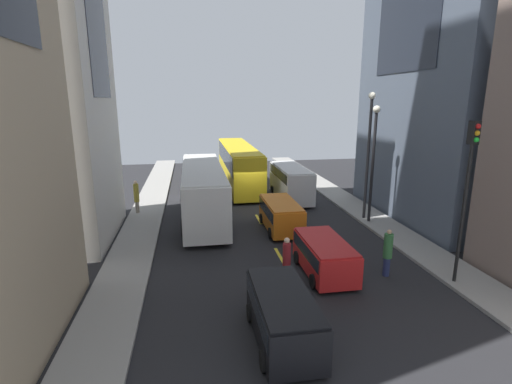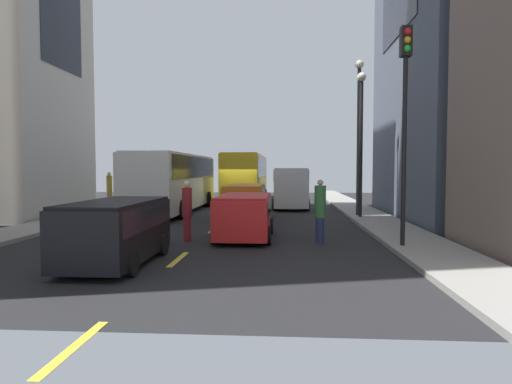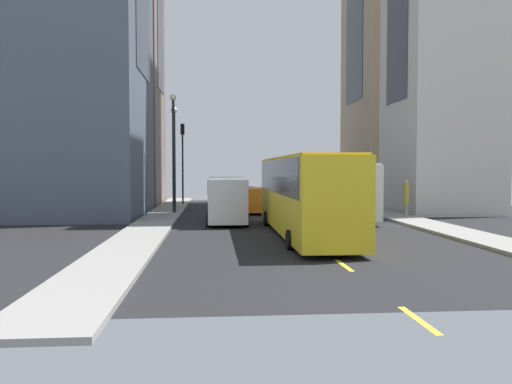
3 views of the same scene
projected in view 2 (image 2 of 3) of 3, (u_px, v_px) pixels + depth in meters
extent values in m
plane|color=black|center=(237.00, 210.00, 27.03)|extent=(40.83, 40.83, 0.00)
cube|color=gray|center=(122.00, 208.00, 27.51)|extent=(2.23, 44.00, 0.15)
cube|color=gray|center=(356.00, 209.00, 26.54)|extent=(2.23, 44.00, 0.15)
cube|color=yellow|center=(74.00, 347.00, 6.10)|extent=(0.16, 2.00, 0.01)
cube|color=yellow|center=(178.00, 259.00, 12.08)|extent=(0.16, 2.00, 0.01)
cube|color=yellow|center=(214.00, 229.00, 18.06)|extent=(0.16, 2.00, 0.01)
cube|color=yellow|center=(231.00, 215.00, 24.04)|extent=(0.16, 2.00, 0.01)
cube|color=yellow|center=(242.00, 206.00, 30.02)|extent=(0.16, 2.00, 0.01)
cube|color=yellow|center=(249.00, 200.00, 36.00)|extent=(0.16, 2.00, 0.01)
cube|color=yellow|center=(254.00, 195.00, 41.97)|extent=(0.16, 2.00, 0.01)
cube|color=yellow|center=(258.00, 192.00, 47.95)|extent=(0.16, 2.00, 0.01)
cube|color=silver|center=(175.00, 182.00, 25.56)|extent=(2.55, 12.18, 3.00)
cube|color=black|center=(175.00, 167.00, 25.52)|extent=(2.60, 11.21, 1.20)
cube|color=beige|center=(175.00, 155.00, 25.48)|extent=(2.45, 11.69, 0.08)
cylinder|color=black|center=(172.00, 199.00, 29.47)|extent=(0.46, 1.00, 1.00)
cylinder|color=black|center=(207.00, 199.00, 29.31)|extent=(0.46, 1.00, 1.00)
cylinder|color=black|center=(134.00, 209.00, 21.94)|extent=(0.46, 1.00, 1.00)
cylinder|color=black|center=(180.00, 209.00, 21.79)|extent=(0.46, 1.00, 1.00)
cube|color=yellow|center=(247.00, 178.00, 34.22)|extent=(2.45, 13.90, 3.30)
cube|color=black|center=(247.00, 167.00, 34.18)|extent=(2.50, 12.79, 1.48)
cube|color=gold|center=(247.00, 156.00, 34.14)|extent=(2.35, 13.34, 0.08)
cylinder|color=black|center=(239.00, 193.00, 38.67)|extent=(0.44, 0.76, 0.76)
cylinder|color=black|center=(264.00, 193.00, 38.52)|extent=(0.44, 0.76, 0.76)
cylinder|color=black|center=(226.00, 200.00, 30.08)|extent=(0.44, 0.76, 0.76)
cylinder|color=black|center=(258.00, 200.00, 29.93)|extent=(0.44, 0.76, 0.76)
cube|color=white|center=(291.00, 187.00, 28.30)|extent=(2.05, 6.11, 2.30)
cube|color=black|center=(291.00, 176.00, 28.27)|extent=(2.09, 5.62, 0.69)
cube|color=silver|center=(291.00, 169.00, 28.24)|extent=(1.97, 5.87, 0.08)
cylinder|color=black|center=(277.00, 200.00, 30.31)|extent=(0.37, 0.72, 0.72)
cylinder|color=black|center=(304.00, 200.00, 30.18)|extent=(0.37, 0.72, 0.72)
cylinder|color=black|center=(275.00, 205.00, 26.53)|extent=(0.37, 0.72, 0.72)
cylinder|color=black|center=(307.00, 205.00, 26.41)|extent=(0.37, 0.72, 0.72)
cube|color=orange|center=(245.00, 201.00, 21.79)|extent=(1.83, 4.43, 1.48)
cube|color=black|center=(245.00, 194.00, 21.77)|extent=(1.86, 4.07, 0.62)
cube|color=#BE6115|center=(245.00, 186.00, 21.75)|extent=(1.75, 4.25, 0.08)
cylinder|color=black|center=(232.00, 210.00, 23.25)|extent=(0.33, 0.62, 0.62)
cylinder|color=black|center=(263.00, 211.00, 23.13)|extent=(0.33, 0.62, 0.62)
cylinder|color=black|center=(225.00, 216.00, 20.51)|extent=(0.33, 0.62, 0.62)
cylinder|color=black|center=(260.00, 216.00, 20.40)|extent=(0.33, 0.62, 0.62)
cube|color=black|center=(116.00, 231.00, 11.42)|extent=(1.75, 4.14, 1.43)
cube|color=black|center=(116.00, 217.00, 11.40)|extent=(1.78, 3.81, 0.60)
cube|color=black|center=(116.00, 202.00, 11.38)|extent=(1.68, 3.98, 0.08)
cylinder|color=black|center=(107.00, 244.00, 12.78)|extent=(0.31, 0.62, 0.62)
cylinder|color=black|center=(161.00, 245.00, 12.68)|extent=(0.31, 0.62, 0.62)
cylinder|color=black|center=(62.00, 263.00, 10.22)|extent=(0.31, 0.62, 0.62)
cylinder|color=black|center=(129.00, 264.00, 10.12)|extent=(0.31, 0.62, 0.62)
cube|color=red|center=(245.00, 216.00, 15.66)|extent=(1.80, 4.01, 1.33)
cube|color=black|center=(245.00, 206.00, 15.64)|extent=(1.83, 3.69, 0.56)
cube|color=#A91A1A|center=(245.00, 196.00, 15.62)|extent=(1.72, 3.85, 0.08)
cylinder|color=black|center=(226.00, 226.00, 16.98)|extent=(0.32, 0.62, 0.62)
cylinder|color=black|center=(269.00, 226.00, 16.87)|extent=(0.32, 0.62, 0.62)
cylinder|color=black|center=(216.00, 235.00, 14.50)|extent=(0.32, 0.62, 0.62)
cylinder|color=black|center=(266.00, 236.00, 14.40)|extent=(0.32, 0.62, 0.62)
cylinder|color=navy|center=(320.00, 230.00, 14.86)|extent=(0.29, 0.29, 0.85)
cylinder|color=#336B38|center=(320.00, 202.00, 14.81)|extent=(0.39, 0.39, 1.10)
sphere|color=tan|center=(320.00, 183.00, 14.78)|extent=(0.20, 0.20, 0.20)
cylinder|color=gray|center=(110.00, 201.00, 26.95)|extent=(0.26, 0.26, 0.76)
cylinder|color=gold|center=(109.00, 185.00, 26.90)|extent=(0.35, 0.35, 1.22)
sphere|color=beige|center=(109.00, 174.00, 26.86)|extent=(0.22, 0.22, 0.22)
cylinder|color=maroon|center=(187.00, 229.00, 15.06)|extent=(0.25, 0.25, 0.87)
cylinder|color=maroon|center=(187.00, 202.00, 15.01)|extent=(0.34, 0.34, 1.00)
sphere|color=beige|center=(187.00, 184.00, 14.98)|extent=(0.24, 0.24, 0.24)
cylinder|color=black|center=(404.00, 152.00, 13.34)|extent=(0.14, 0.14, 5.76)
cube|color=black|center=(406.00, 42.00, 13.16)|extent=(0.32, 0.32, 0.90)
sphere|color=red|center=(408.00, 31.00, 12.98)|extent=(0.20, 0.20, 0.20)
sphere|color=orange|center=(408.00, 40.00, 12.99)|extent=(0.20, 0.20, 0.20)
sphere|color=green|center=(407.00, 48.00, 13.00)|extent=(0.20, 0.20, 0.20)
cylinder|color=black|center=(361.00, 149.00, 21.50)|extent=(0.18, 0.18, 6.70)
sphere|color=silver|center=(362.00, 77.00, 21.32)|extent=(0.44, 0.44, 0.44)
cylinder|color=black|center=(358.00, 142.00, 22.18)|extent=(0.18, 0.18, 7.47)
sphere|color=silver|center=(359.00, 64.00, 21.97)|extent=(0.44, 0.44, 0.44)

